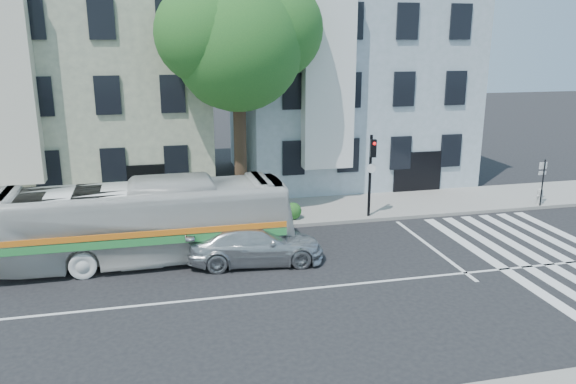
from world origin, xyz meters
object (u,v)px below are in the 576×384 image
object	(u,v)px
sedan	(255,244)
fire_hydrant	(540,196)
bus	(144,222)
traffic_signal	(371,166)

from	to	relation	value
sedan	fire_hydrant	xyz separation A→B (m)	(14.37, 3.70, -0.15)
sedan	fire_hydrant	distance (m)	14.84
bus	sedan	xyz separation A→B (m)	(3.85, -1.04, -0.77)
fire_hydrant	traffic_signal	bearing A→B (deg)	179.72
traffic_signal	bus	bearing A→B (deg)	-155.90
bus	fire_hydrant	distance (m)	18.44
bus	sedan	bearing A→B (deg)	-106.49
bus	sedan	size ratio (longest dim) A/B	2.18
bus	traffic_signal	world-z (taller)	traffic_signal
sedan	bus	bearing A→B (deg)	79.91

